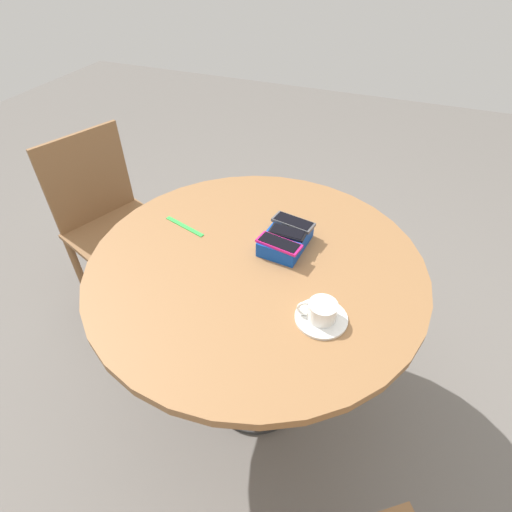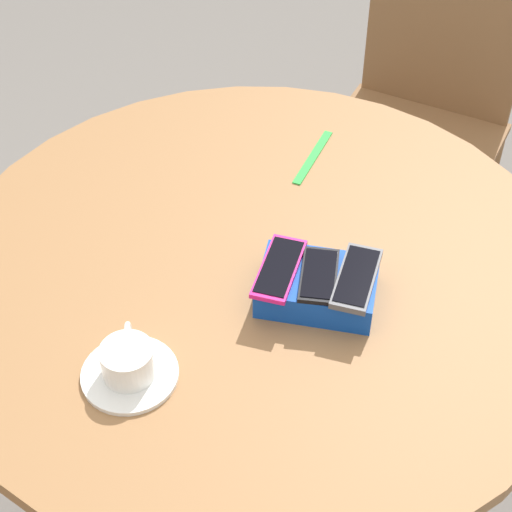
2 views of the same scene
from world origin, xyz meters
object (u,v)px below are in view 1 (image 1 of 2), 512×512
Objects in this scene: lanyard_strap at (185,226)px; chair_near_window at (114,224)px; phone_magenta at (279,243)px; coffee_cup at (321,310)px; saucer at (321,318)px; round_table at (256,284)px; phone_gray at (293,222)px; phone_box at (286,240)px; phone_black at (288,232)px.

lanyard_strap is 0.71m from chair_near_window.
chair_near_window is at bearing -106.54° from phone_magenta.
coffee_cup is 0.61m from lanyard_strap.
saucer is 1.34× the size of coffee_cup.
round_table is at bearing -54.03° from phone_magenta.
phone_gray is 0.17× the size of chair_near_window.
phone_box reaches higher than saucer.
saucer is at bearing 67.05° from chair_near_window.
phone_box is at bearing -144.45° from coffee_cup.
phone_black is at bearing -0.38° from phone_gray.
chair_near_window is at bearing -102.95° from phone_box.
lanyard_strap is at bearing -112.79° from coffee_cup.
phone_black is 0.33m from saucer.
phone_gray reaches higher than phone_black.
phone_gray is 0.84× the size of lanyard_strap.
phone_box is 1.30× the size of phone_magenta.
round_table is 0.32m from saucer.
phone_gray is at bearing 179.62° from phone_black.
phone_black is at bearing 173.18° from phone_magenta.
phone_gray is at bearing 176.26° from phone_magenta.
saucer is 0.03m from coffee_cup.
lanyard_strap is (-0.03, -0.36, -0.06)m from phone_magenta.
phone_magenta is 0.85× the size of lanyard_strap.
phone_magenta is at bearing -136.04° from saucer.
phone_magenta is (0.12, -0.01, -0.00)m from phone_gray.
phone_gray is at bearing 157.62° from round_table.
lanyard_strap is (0.03, -0.37, -0.06)m from phone_black.
round_table is 9.01× the size of phone_black.
phone_black is 0.80× the size of phone_magenta.
phone_gray is 0.39m from lanyard_strap.
phone_gray is at bearing 174.64° from phone_box.
phone_black is 1.10× the size of coffee_cup.
chair_near_window reaches higher than phone_black.
saucer is 0.16× the size of chair_near_window.
phone_black and coffee_cup have the same top height.
phone_magenta is 0.28m from coffee_cup.
phone_black reaches higher than lanyard_strap.
phone_gray is 1.24× the size of phone_black.
round_table is 0.21m from phone_black.
chair_near_window is (-0.28, -0.95, -0.38)m from phone_magenta.
coffee_cup reaches higher than lanyard_strap.
coffee_cup is at bearing 66.97° from chair_near_window.
lanyard_strap is at bearing -84.87° from phone_black.
phone_black is 0.33m from coffee_cup.
phone_black reaches higher than saucer.
round_table is 7.20× the size of phone_magenta.
chair_near_window reaches higher than phone_box.
lanyard_strap is at bearing -103.84° from round_table.
phone_black is 0.06m from phone_magenta.
phone_black is 0.82× the size of saucer.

